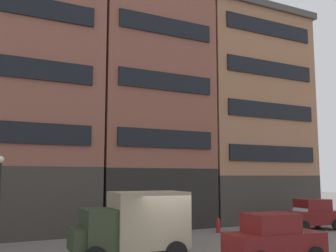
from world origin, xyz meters
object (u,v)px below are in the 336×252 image
delivery_truck_near (134,224)px  sedan_parked_curb (273,238)px  fire_hydrant_curbside (218,225)px  sedan_light (311,214)px

delivery_truck_near → sedan_parked_curb: delivery_truck_near is taller
delivery_truck_near → fire_hydrant_curbside: bearing=34.5°
sedan_light → sedan_parked_curb: same height
delivery_truck_near → sedan_parked_curb: (4.61, -2.56, -0.51)m
fire_hydrant_curbside → delivery_truck_near: bearing=-145.5°
delivery_truck_near → fire_hydrant_curbside: delivery_truck_near is taller
delivery_truck_near → fire_hydrant_curbside: size_ratio=5.37×
delivery_truck_near → fire_hydrant_curbside: 9.02m
delivery_truck_near → fire_hydrant_curbside: (7.39, 5.08, -1.00)m
delivery_truck_near → sedan_light: (13.16, 3.51, -0.51)m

